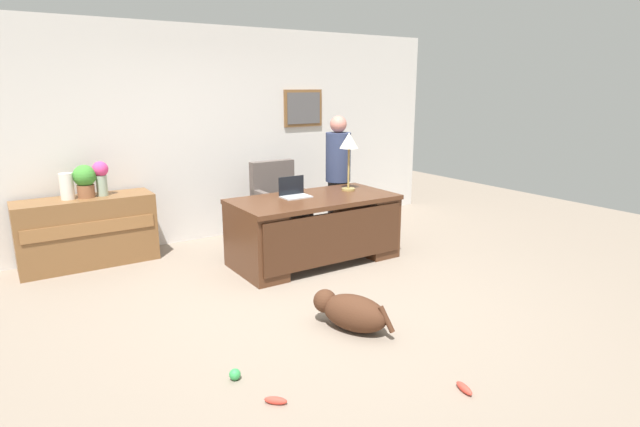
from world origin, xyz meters
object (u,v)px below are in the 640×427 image
vase_empty (67,186)px  dog_toy_plush (464,388)px  armchair (279,205)px  desk_lamp (349,144)px  laptop (294,192)px  dog_toy_ball (235,374)px  person_standing (338,177)px  dog_toy_bone (276,400)px  vase_with_flowers (101,176)px  potted_plant (85,180)px  dog_lying (351,311)px  desk (315,227)px  credenza (87,231)px

vase_empty → dog_toy_plush: vase_empty is taller
armchair → desk_lamp: size_ratio=1.50×
laptop → dog_toy_ball: size_ratio=4.03×
armchair → laptop: 0.90m
person_standing → vase_empty: (-3.09, 0.67, 0.09)m
laptop → dog_toy_bone: (-1.51, -2.33, -0.78)m
vase_with_flowers → potted_plant: vase_with_flowers is taller
person_standing → dog_lying: 2.72m
desk → dog_toy_ball: bearing=-135.4°
laptop → vase_with_flowers: bearing=147.8°
dog_toy_plush → person_standing: bearing=68.4°
vase_empty → dog_toy_bone: size_ratio=1.91×
person_standing → laptop: person_standing is taller
dog_toy_bone → desk: bearing=52.1°
desk_lamp → potted_plant: desk_lamp is taller
desk → vase_empty: bearing=150.7°
credenza → potted_plant: 0.58m
armchair → vase_empty: (-2.40, 0.34, 0.45)m
vase_empty → dog_toy_bone: (0.65, -3.47, -0.89)m
desk → dog_toy_plush: desk is taller
laptop → dog_toy_bone: 2.88m
credenza → dog_lying: credenza is taller
laptop → dog_toy_bone: laptop is taller
potted_plant → dog_toy_plush: (1.58, -4.03, -0.94)m
vase_with_flowers → dog_toy_ball: 3.22m
credenza → vase_empty: 0.55m
vase_empty → desk_lamp: bearing=-22.0°
desk → dog_toy_bone: (-1.68, -2.16, -0.38)m
credenza → potted_plant: potted_plant is taller
vase_with_flowers → desk: bearing=-33.4°
desk → armchair: 0.98m
dog_toy_plush → credenza: bearing=111.8°
dog_lying → vase_with_flowers: bearing=114.5°
dog_toy_bone → desk_lamp: bearing=45.8°
desk → vase_with_flowers: size_ratio=4.79×
armchair → potted_plant: potted_plant is taller
laptop → desk_lamp: desk_lamp is taller
person_standing → dog_toy_ball: 3.58m
desk → vase_with_flowers: (-1.98, 1.31, 0.59)m
credenza → dog_toy_plush: bearing=-68.2°
credenza → dog_toy_plush: size_ratio=9.06×
dog_lying → dog_toy_bone: (-1.02, -0.58, -0.13)m
desk → dog_lying: (-0.67, -1.58, -0.25)m
vase_with_flowers → armchair: bearing=-9.3°
laptop → desk_lamp: 0.88m
desk_lamp → armchair: bearing=120.7°
laptop → armchair: bearing=73.4°
dog_lying → vase_with_flowers: vase_with_flowers is taller
credenza → vase_empty: bearing=179.5°
dog_lying → vase_empty: 3.42m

